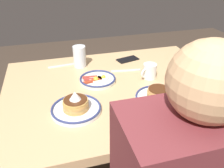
# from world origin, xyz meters

# --- Properties ---
(dining_table) EXTENTS (1.22, 0.93, 0.74)m
(dining_table) POSITION_xyz_m (0.00, 0.00, 0.63)
(dining_table) COLOR tan
(dining_table) RESTS_ON ground_plane
(plate_near_main) EXTENTS (0.20, 0.20, 0.04)m
(plate_near_main) POSITION_xyz_m (0.10, -0.07, 0.75)
(plate_near_main) COLOR silver
(plate_near_main) RESTS_ON dining_table
(plate_center_pancakes) EXTENTS (0.23, 0.23, 0.10)m
(plate_center_pancakes) POSITION_xyz_m (0.26, 0.18, 0.76)
(plate_center_pancakes) COLOR white
(plate_center_pancakes) RESTS_ON dining_table
(plate_far_companion) EXTENTS (0.23, 0.23, 0.05)m
(plate_far_companion) POSITION_xyz_m (-0.41, 0.12, 0.75)
(plate_far_companion) COLOR white
(plate_far_companion) RESTS_ON dining_table
(plate_far_side) EXTENTS (0.22, 0.22, 0.06)m
(plate_far_side) POSITION_xyz_m (-0.14, 0.19, 0.76)
(plate_far_side) COLOR white
(plate_far_side) RESTS_ON dining_table
(coffee_mug) EXTENTS (0.10, 0.08, 0.09)m
(coffee_mug) POSITION_xyz_m (-0.19, -0.04, 0.78)
(coffee_mug) COLOR white
(coffee_mug) RESTS_ON dining_table
(drinking_glass) EXTENTS (0.08, 0.08, 0.13)m
(drinking_glass) POSITION_xyz_m (0.16, -0.30, 0.80)
(drinking_glass) COLOR silver
(drinking_glass) RESTS_ON dining_table
(cell_phone) EXTENTS (0.16, 0.11, 0.01)m
(cell_phone) POSITION_xyz_m (-0.16, -0.31, 0.74)
(cell_phone) COLOR black
(cell_phone) RESTS_ON dining_table
(fork_near) EXTENTS (0.19, 0.03, 0.01)m
(fork_near) POSITION_xyz_m (0.27, -0.33, 0.74)
(fork_near) COLOR silver
(fork_near) RESTS_ON dining_table
(fork_far) EXTENTS (0.18, 0.04, 0.01)m
(fork_far) POSITION_xyz_m (-0.10, -0.16, 0.74)
(fork_far) COLOR silver
(fork_far) RESTS_ON dining_table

